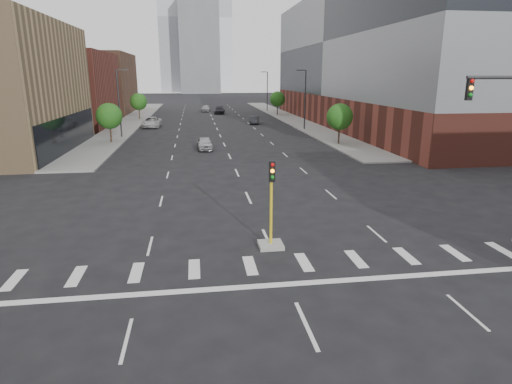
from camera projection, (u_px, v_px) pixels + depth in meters
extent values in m
plane|color=black|center=(323.00, 362.00, 12.79)|extent=(400.00, 400.00, 0.00)
cube|color=gray|center=(134.00, 120.00, 81.36)|extent=(5.00, 92.00, 0.15)
cube|color=gray|center=(288.00, 118.00, 85.46)|extent=(5.00, 92.00, 0.15)
cube|color=brown|center=(47.00, 89.00, 70.45)|extent=(20.00, 22.00, 12.00)
cube|color=brown|center=(84.00, 83.00, 95.14)|extent=(20.00, 24.00, 13.00)
cube|color=brown|center=(388.00, 110.00, 73.44)|extent=(24.00, 70.00, 5.00)
cube|color=slate|center=(393.00, 42.00, 70.53)|extent=(24.00, 70.00, 17.00)
cube|color=#B2B7BC|center=(182.00, 19.00, 212.47)|extent=(22.00, 22.00, 70.00)
cube|color=#B2B7BC|center=(214.00, 19.00, 251.79)|extent=(20.00, 20.00, 80.00)
cube|color=slate|center=(199.00, 44.00, 197.91)|extent=(18.00, 18.00, 44.00)
cube|color=#999993|center=(271.00, 245.00, 21.35)|extent=(1.20, 1.20, 0.20)
cylinder|color=gold|center=(271.00, 213.00, 20.90)|extent=(0.14, 0.14, 3.20)
cube|color=black|center=(272.00, 172.00, 20.18)|extent=(0.28, 0.18, 1.00)
sphere|color=red|center=(273.00, 165.00, 19.99)|extent=(0.18, 0.18, 0.18)
sphere|color=orange|center=(272.00, 171.00, 20.07)|extent=(0.18, 0.18, 0.18)
sphere|color=#0C7F19|center=(272.00, 177.00, 20.15)|extent=(0.18, 0.18, 0.18)
cube|color=black|center=(470.00, 89.00, 19.10)|extent=(0.28, 0.18, 1.00)
sphere|color=red|center=(472.00, 81.00, 18.89)|extent=(0.18, 0.18, 0.18)
sphere|color=orange|center=(471.00, 88.00, 18.97)|extent=(0.18, 0.18, 0.18)
sphere|color=#0C7F19|center=(470.00, 95.00, 19.05)|extent=(0.18, 0.18, 0.18)
cylinder|color=#2D2D30|center=(305.00, 101.00, 65.95)|extent=(0.20, 0.20, 9.00)
cube|color=#2D2D30|center=(301.00, 70.00, 64.65)|extent=(1.40, 0.22, 0.15)
cylinder|color=#2D2D30|center=(267.00, 92.00, 99.36)|extent=(0.20, 0.20, 9.00)
cube|color=#2D2D30|center=(264.00, 72.00, 98.06)|extent=(1.40, 0.22, 0.15)
cylinder|color=#2D2D30|center=(119.00, 104.00, 57.49)|extent=(0.20, 0.20, 9.00)
cube|color=#2D2D30|center=(123.00, 70.00, 56.41)|extent=(1.40, 0.22, 0.15)
cylinder|color=#382619|center=(111.00, 135.00, 53.56)|extent=(0.20, 0.20, 1.75)
sphere|color=#194A13|center=(109.00, 116.00, 52.94)|extent=(3.20, 3.20, 3.20)
cylinder|color=#382619|center=(139.00, 114.00, 82.20)|extent=(0.20, 0.20, 1.75)
sphere|color=#194A13|center=(138.00, 102.00, 81.58)|extent=(3.20, 3.20, 3.20)
cylinder|color=#382619|center=(339.00, 136.00, 52.62)|extent=(0.20, 0.20, 1.75)
sphere|color=#194A13|center=(340.00, 117.00, 51.99)|extent=(3.20, 3.20, 3.20)
cylinder|color=#382619|center=(277.00, 110.00, 90.80)|extent=(0.20, 0.20, 1.75)
sphere|color=#194A13|center=(277.00, 99.00, 90.18)|extent=(3.20, 3.20, 3.20)
imported|color=#ACACB1|center=(205.00, 143.00, 49.10)|extent=(1.85, 4.30, 1.45)
imported|color=black|center=(254.00, 120.00, 74.94)|extent=(2.10, 4.30, 1.36)
imported|color=#B4B4B4|center=(152.00, 122.00, 70.09)|extent=(3.02, 6.07, 1.65)
imported|color=black|center=(219.00, 110.00, 94.60)|extent=(2.76, 5.42, 1.51)
imported|color=#9FA0A4|center=(206.00, 108.00, 99.78)|extent=(2.16, 4.71, 1.56)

